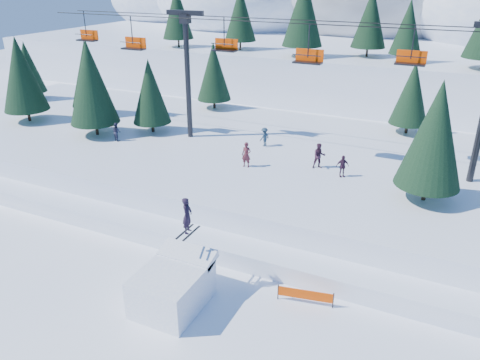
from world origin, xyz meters
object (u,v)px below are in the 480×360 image
at_px(banner_near, 305,295).
at_px(banner_far, 429,299).
at_px(jump_kicker, 173,285).
at_px(chairlift, 302,65).

xyz_separation_m(banner_near, banner_far, (5.69, 2.28, 0.00)).
bearing_deg(banner_far, jump_kicker, -156.29).
bearing_deg(chairlift, banner_far, -46.99).
xyz_separation_m(jump_kicker, chairlift, (0.66, 16.97, 8.15)).
relative_size(jump_kicker, banner_near, 1.91).
bearing_deg(banner_far, banner_near, -158.20).
bearing_deg(jump_kicker, banner_near, 25.46).
height_order(banner_near, banner_far, same).
distance_m(jump_kicker, banner_near, 6.69).
bearing_deg(chairlift, banner_near, -69.25).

